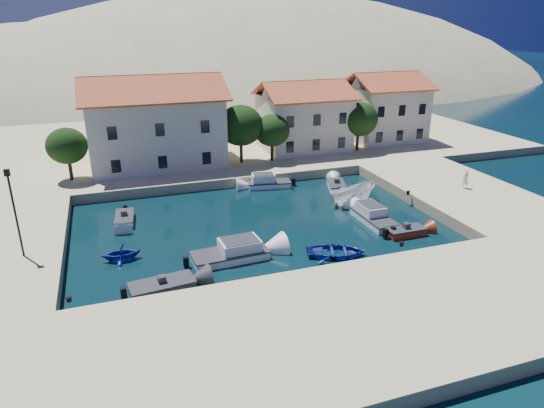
% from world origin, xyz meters
% --- Properties ---
extents(ground, '(400.00, 400.00, 0.00)m').
position_xyz_m(ground, '(0.00, 0.00, 0.00)').
color(ground, black).
rests_on(ground, ground).
extents(quay_south, '(52.00, 12.00, 1.00)m').
position_xyz_m(quay_south, '(0.00, -6.00, 0.50)').
color(quay_south, beige).
rests_on(quay_south, ground).
extents(quay_east, '(11.00, 20.00, 1.00)m').
position_xyz_m(quay_east, '(20.50, 10.00, 0.50)').
color(quay_east, beige).
rests_on(quay_east, ground).
extents(quay_west, '(8.00, 20.00, 1.00)m').
position_xyz_m(quay_west, '(-19.00, 10.00, 0.50)').
color(quay_west, beige).
rests_on(quay_west, ground).
extents(quay_north, '(80.00, 36.00, 1.00)m').
position_xyz_m(quay_north, '(2.00, 38.00, 0.50)').
color(quay_north, beige).
rests_on(quay_north, ground).
extents(hills, '(254.00, 176.00, 99.00)m').
position_xyz_m(hills, '(20.64, 123.62, -23.40)').
color(hills, tan).
rests_on(hills, ground).
extents(building_left, '(14.70, 9.45, 9.70)m').
position_xyz_m(building_left, '(-6.00, 28.00, 5.94)').
color(building_left, beige).
rests_on(building_left, quay_north).
extents(building_mid, '(10.50, 8.40, 8.30)m').
position_xyz_m(building_mid, '(12.00, 29.00, 5.22)').
color(building_mid, beige).
rests_on(building_mid, quay_north).
extents(building_right, '(9.45, 8.40, 8.80)m').
position_xyz_m(building_right, '(24.00, 30.00, 5.47)').
color(building_right, beige).
rests_on(building_right, quay_north).
extents(trees, '(37.30, 5.30, 6.45)m').
position_xyz_m(trees, '(4.51, 25.46, 4.84)').
color(trees, '#382314').
rests_on(trees, quay_north).
extents(lamppost, '(0.35, 0.25, 6.22)m').
position_xyz_m(lamppost, '(-17.50, 8.00, 4.75)').
color(lamppost, black).
rests_on(lamppost, quay_west).
extents(bollards, '(29.36, 9.56, 0.30)m').
position_xyz_m(bollards, '(2.80, 3.87, 1.15)').
color(bollards, black).
rests_on(bollards, ground).
extents(motorboat_grey_sw, '(4.27, 2.26, 1.25)m').
position_xyz_m(motorboat_grey_sw, '(-8.90, 1.96, 0.29)').
color(motorboat_grey_sw, '#34353A').
rests_on(motorboat_grey_sw, ground).
extents(cabin_cruiser_south, '(5.63, 2.67, 1.60)m').
position_xyz_m(cabin_cruiser_south, '(-3.72, 4.73, 0.48)').
color(cabin_cruiser_south, white).
rests_on(cabin_cruiser_south, ground).
extents(rowboat_south, '(5.10, 4.33, 0.90)m').
position_xyz_m(rowboat_south, '(3.80, 2.76, 0.00)').
color(rowboat_south, navy).
rests_on(rowboat_south, ground).
extents(motorboat_red_se, '(3.21, 1.45, 1.25)m').
position_xyz_m(motorboat_red_se, '(10.66, 4.16, 0.30)').
color(motorboat_red_se, maroon).
rests_on(motorboat_red_se, ground).
extents(cabin_cruiser_east, '(2.06, 5.06, 1.60)m').
position_xyz_m(cabin_cruiser_east, '(9.59, 7.29, 0.48)').
color(cabin_cruiser_east, white).
rests_on(cabin_cruiser_east, ground).
extents(boat_east, '(5.28, 2.77, 1.94)m').
position_xyz_m(boat_east, '(9.99, 11.97, 0.00)').
color(boat_east, white).
rests_on(boat_east, ground).
extents(motorboat_white_ne, '(2.65, 3.81, 1.25)m').
position_xyz_m(motorboat_white_ne, '(10.51, 16.33, 0.30)').
color(motorboat_white_ne, white).
rests_on(motorboat_white_ne, ground).
extents(rowboat_west, '(2.75, 2.38, 1.43)m').
position_xyz_m(rowboat_west, '(-11.14, 7.19, 0.00)').
color(rowboat_west, navy).
rests_on(rowboat_west, ground).
extents(motorboat_white_west, '(1.86, 3.57, 1.25)m').
position_xyz_m(motorboat_white_west, '(-10.53, 14.34, 0.30)').
color(motorboat_white_west, white).
rests_on(motorboat_white_west, ground).
extents(cabin_cruiser_north, '(4.64, 2.58, 1.60)m').
position_xyz_m(cabin_cruiser_north, '(4.11, 19.00, 0.48)').
color(cabin_cruiser_north, white).
rests_on(cabin_cruiser_north, ground).
extents(pedestrian, '(0.67, 0.45, 1.82)m').
position_xyz_m(pedestrian, '(20.86, 9.79, 1.91)').
color(pedestrian, silver).
rests_on(pedestrian, quay_east).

